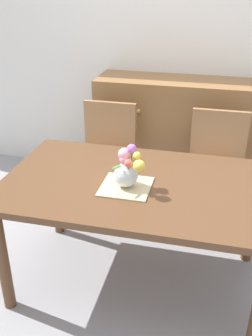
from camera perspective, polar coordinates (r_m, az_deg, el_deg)
The scene contains 8 objects.
ground_plane at distance 2.67m, azimuth 1.58°, elevation -15.96°, with size 12.00×12.00×0.00m, color #939399.
back_wall at distance 3.56m, azimuth 7.69°, elevation 19.97°, with size 7.00×0.10×2.80m, color silver.
dining_table at distance 2.28m, azimuth 1.79°, elevation -4.05°, with size 1.56×0.94×0.73m.
chair_left at distance 3.13m, azimuth -2.82°, elevation 2.39°, with size 0.42×0.42×0.90m.
chair_right at distance 3.02m, azimuth 12.98°, elevation 0.74°, with size 0.42×0.42×0.90m.
dresser at distance 3.52m, azimuth 7.34°, elevation 4.71°, with size 1.40×0.47×1.00m.
placemat at distance 2.19m, azimuth 0.00°, elevation -2.71°, with size 0.27×0.27×0.01m, color #CCB789.
flower_vase at distance 2.14m, azimuth 0.20°, elevation -0.27°, with size 0.18×0.18×0.24m.
Camera 1 is at (0.39, -1.92, 1.82)m, focal length 41.86 mm.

